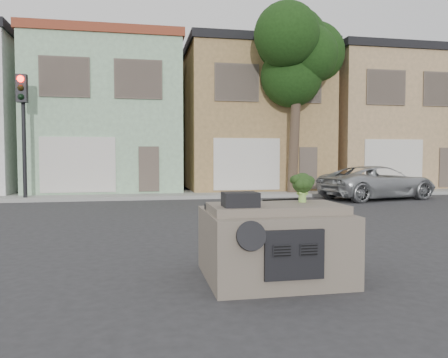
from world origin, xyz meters
name	(u,v)px	position (x,y,z in m)	size (l,w,h in m)	color
ground_plane	(231,240)	(0.00, 0.00, 0.00)	(120.00, 120.00, 0.00)	#303033
sidewalk	(184,195)	(0.00, 10.50, 0.07)	(40.00, 3.00, 0.15)	gray
townhouse_mint	(109,119)	(-3.50, 14.50, 3.77)	(7.20, 8.20, 7.55)	#98C199
townhouse_tan	(248,121)	(4.00, 14.50, 3.77)	(7.20, 8.20, 7.55)	#A07D4C
townhouse_beige	(371,123)	(11.50, 14.50, 3.77)	(7.20, 8.20, 7.55)	tan
silver_pickup	(377,199)	(7.97, 7.68, 0.00)	(2.34, 5.07, 1.41)	#ABAEB1
traffic_signal	(23,138)	(-6.50, 9.50, 2.55)	(0.40, 0.40, 5.10)	black
tree_near	(294,103)	(5.00, 9.80, 4.25)	(4.40, 4.00, 8.50)	#17340F
car_dashboard	(273,240)	(0.00, -3.00, 0.56)	(2.00, 1.80, 1.12)	#6C6053
instrument_hump	(240,199)	(-0.58, -3.35, 1.22)	(0.48, 0.38, 0.20)	black
wiper_arm	(283,200)	(0.28, -2.62, 1.13)	(0.70, 0.03, 0.02)	black
broccoli	(302,187)	(0.48, -2.96, 1.35)	(0.37, 0.37, 0.46)	black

